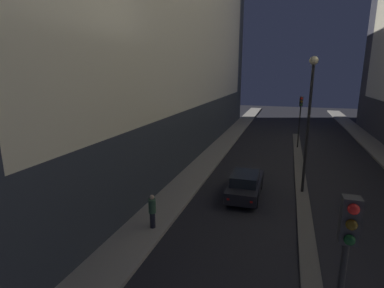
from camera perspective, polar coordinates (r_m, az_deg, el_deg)
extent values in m
cube|color=#56544F|center=(21.39, 20.03, -6.90)|extent=(0.72, 33.67, 0.11)
cube|color=#2D2D2D|center=(6.35, 27.83, -12.70)|extent=(0.32, 0.28, 0.90)
sphere|color=red|center=(6.07, 28.43, -10.87)|extent=(0.20, 0.20, 0.20)
sphere|color=#4C380A|center=(6.19, 28.11, -13.42)|extent=(0.20, 0.20, 0.20)
sphere|color=#0F3D19|center=(6.32, 27.80, -15.86)|extent=(0.20, 0.20, 0.20)
cylinder|color=black|center=(30.51, 19.72, 3.05)|extent=(0.12, 0.12, 4.00)
cube|color=#2D2D2D|center=(30.20, 20.09, 7.63)|extent=(0.32, 0.28, 0.90)
sphere|color=red|center=(29.99, 20.14, 8.17)|extent=(0.20, 0.20, 0.20)
sphere|color=#4C380A|center=(30.02, 20.10, 7.60)|extent=(0.20, 0.20, 0.20)
sphere|color=#0F3D19|center=(30.04, 20.05, 7.03)|extent=(0.20, 0.20, 0.20)
cylinder|color=black|center=(18.70, 21.15, 2.41)|extent=(0.16, 0.16, 7.59)
sphere|color=#F9EAB2|center=(18.43, 22.21, 14.52)|extent=(0.48, 0.48, 0.48)
cube|color=black|center=(18.20, 10.15, -7.87)|extent=(1.73, 4.55, 0.64)
cube|color=black|center=(17.67, 10.08, -6.43)|extent=(1.47, 2.05, 0.56)
cube|color=red|center=(16.19, 6.89, -10.39)|extent=(0.14, 0.04, 0.10)
cube|color=red|center=(16.03, 11.22, -10.80)|extent=(0.14, 0.04, 0.10)
cylinder|color=black|center=(19.71, 8.47, -7.11)|extent=(0.22, 0.64, 0.64)
cylinder|color=black|center=(19.56, 12.88, -7.48)|extent=(0.22, 0.64, 0.64)
cylinder|color=black|center=(17.13, 6.91, -10.30)|extent=(0.22, 0.64, 0.64)
cylinder|color=black|center=(16.95, 12.03, -10.78)|extent=(0.22, 0.64, 0.64)
cylinder|color=black|center=(14.40, -7.51, -14.16)|extent=(0.25, 0.25, 0.74)
cylinder|color=#33563D|center=(14.09, -7.60, -11.63)|extent=(0.34, 0.34, 0.66)
sphere|color=beige|center=(13.91, -7.65, -10.00)|extent=(0.21, 0.21, 0.21)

